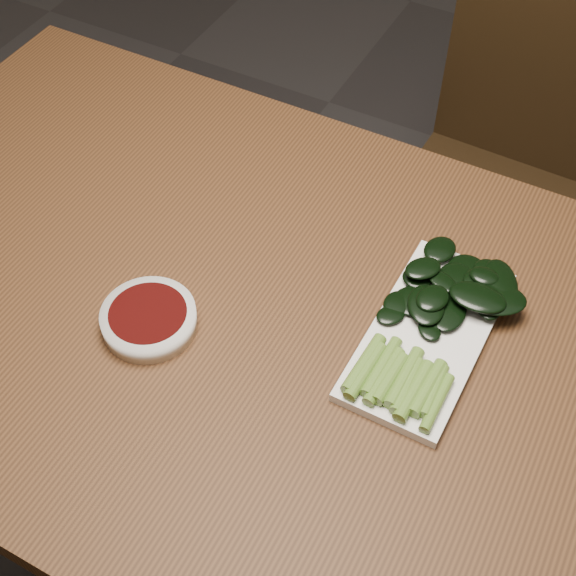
% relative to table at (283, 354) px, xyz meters
% --- Properties ---
extents(ground, '(6.00, 6.00, 0.00)m').
position_rel_table_xyz_m(ground, '(0.00, 0.00, -0.68)').
color(ground, '#312E2E').
rests_on(ground, ground).
extents(table, '(1.40, 0.80, 0.75)m').
position_rel_table_xyz_m(table, '(0.00, 0.00, 0.00)').
color(table, '#4D2C16').
rests_on(table, ground).
extents(chair_far, '(0.39, 0.39, 0.89)m').
position_rel_table_xyz_m(chair_far, '(0.12, 0.71, -0.19)').
color(chair_far, black).
rests_on(chair_far, ground).
extents(sauce_bowl, '(0.12, 0.12, 0.03)m').
position_rel_table_xyz_m(sauce_bowl, '(-0.15, -0.09, 0.09)').
color(sauce_bowl, white).
rests_on(sauce_bowl, table).
extents(serving_plate, '(0.14, 0.28, 0.01)m').
position_rel_table_xyz_m(serving_plate, '(0.17, 0.06, 0.08)').
color(serving_plate, white).
rests_on(serving_plate, table).
extents(gai_lan, '(0.18, 0.30, 0.03)m').
position_rel_table_xyz_m(gai_lan, '(0.18, 0.08, 0.10)').
color(gai_lan, olive).
rests_on(gai_lan, serving_plate).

